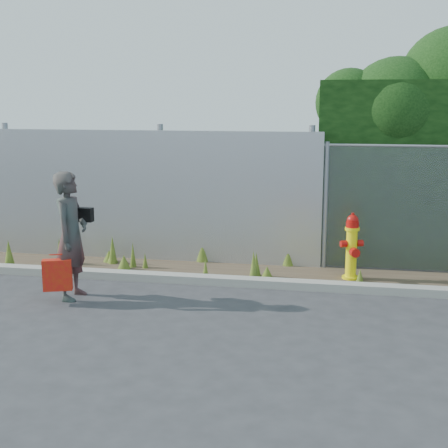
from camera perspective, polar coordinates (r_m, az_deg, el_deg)
ground at (r=7.55m, az=0.29°, el=-9.62°), size 80.00×80.00×0.00m
curb at (r=9.22m, az=2.30°, el=-5.32°), size 16.00×0.22×0.12m
weed_strip at (r=9.87m, az=1.00°, el=-3.92°), size 16.00×1.33×0.53m
corrugated_fence at (r=11.04m, az=-13.64°, el=2.70°), size 8.50×0.21×2.30m
fire_hydrant at (r=9.60m, az=11.58°, el=-2.14°), size 0.35×0.31×1.04m
woman at (r=8.73m, az=-13.80°, el=-1.05°), size 0.44×0.65×1.76m
red_tote_bag at (r=8.64m, az=-14.99°, el=-4.51°), size 0.38×0.14×0.50m
black_shoulder_bag at (r=8.83m, az=-12.70°, el=0.85°), size 0.26×0.11×0.19m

